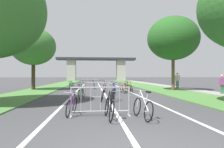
{
  "coord_description": "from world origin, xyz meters",
  "views": [
    {
      "loc": [
        -0.89,
        -3.68,
        1.46
      ],
      "look_at": [
        0.57,
        12.22,
        1.56
      ],
      "focal_mm": 33.09,
      "sensor_mm": 36.0,
      "label": 1
    }
  ],
  "objects_px": {
    "tree_left_oak_mid": "(33,47)",
    "bicycle_silver_8": "(143,107)",
    "crowd_barrier_fourth": "(88,84)",
    "bicycle_green_1": "(81,93)",
    "crowd_barrier_nearest": "(100,102)",
    "bicycle_teal_9": "(94,85)",
    "crowd_barrier_third": "(118,87)",
    "bicycle_yellow_5": "(131,88)",
    "tree_right_pine_near": "(173,38)",
    "bicycle_green_11": "(72,86)",
    "bicycle_blue_4": "(113,94)",
    "bicycle_orange_6": "(123,89)",
    "bicycle_purple_7": "(72,105)",
    "bicycle_red_3": "(104,88)",
    "bicycle_black_0": "(109,107)",
    "pedestrian_in_red_jacket": "(222,82)",
    "pedestrian_strolling": "(177,79)",
    "bicycle_black_10": "(126,88)",
    "bicycle_white_2": "(103,94)",
    "crowd_barrier_second": "(91,91)"
  },
  "relations": [
    {
      "from": "tree_left_oak_mid",
      "to": "bicycle_silver_8",
      "type": "xyz_separation_m",
      "value": [
        7.58,
        -14.25,
        -3.94
      ]
    },
    {
      "from": "crowd_barrier_fourth",
      "to": "bicycle_green_1",
      "type": "height_order",
      "value": "crowd_barrier_fourth"
    },
    {
      "from": "crowd_barrier_nearest",
      "to": "bicycle_teal_9",
      "type": "xyz_separation_m",
      "value": [
        -0.16,
        15.15,
        -0.16
      ]
    },
    {
      "from": "crowd_barrier_third",
      "to": "bicycle_yellow_5",
      "type": "distance_m",
      "value": 1.32
    },
    {
      "from": "tree_right_pine_near",
      "to": "bicycle_green_11",
      "type": "bearing_deg",
      "value": 164.99
    },
    {
      "from": "crowd_barrier_nearest",
      "to": "crowd_barrier_fourth",
      "type": "height_order",
      "value": "same"
    },
    {
      "from": "bicycle_blue_4",
      "to": "bicycle_orange_6",
      "type": "height_order",
      "value": "bicycle_blue_4"
    },
    {
      "from": "bicycle_green_1",
      "to": "bicycle_purple_7",
      "type": "xyz_separation_m",
      "value": [
        -0.06,
        -4.9,
        -0.01
      ]
    },
    {
      "from": "bicycle_blue_4",
      "to": "bicycle_purple_7",
      "type": "bearing_deg",
      "value": -102.73
    },
    {
      "from": "crowd_barrier_nearest",
      "to": "crowd_barrier_third",
      "type": "relative_size",
      "value": 0.99
    },
    {
      "from": "bicycle_red_3",
      "to": "bicycle_purple_7",
      "type": "xyz_separation_m",
      "value": [
        -1.74,
        -9.95,
        -0.01
      ]
    },
    {
      "from": "tree_left_oak_mid",
      "to": "bicycle_black_0",
      "type": "xyz_separation_m",
      "value": [
        6.46,
        -14.15,
        -3.93
      ]
    },
    {
      "from": "bicycle_yellow_5",
      "to": "bicycle_red_3",
      "type": "bearing_deg",
      "value": -178.59
    },
    {
      "from": "bicycle_red_3",
      "to": "bicycle_blue_4",
      "type": "relative_size",
      "value": 1.03
    },
    {
      "from": "tree_left_oak_mid",
      "to": "bicycle_orange_6",
      "type": "distance_m",
      "value": 10.2
    },
    {
      "from": "pedestrian_in_red_jacket",
      "to": "crowd_barrier_third",
      "type": "bearing_deg",
      "value": -15.63
    },
    {
      "from": "pedestrian_strolling",
      "to": "bicycle_teal_9",
      "type": "bearing_deg",
      "value": 157.06
    },
    {
      "from": "bicycle_yellow_5",
      "to": "bicycle_black_10",
      "type": "bearing_deg",
      "value": -176.17
    },
    {
      "from": "bicycle_black_0",
      "to": "bicycle_teal_9",
      "type": "bearing_deg",
      "value": 87.95
    },
    {
      "from": "bicycle_blue_4",
      "to": "bicycle_yellow_5",
      "type": "distance_m",
      "value": 6.35
    },
    {
      "from": "crowd_barrier_third",
      "to": "pedestrian_strolling",
      "type": "height_order",
      "value": "pedestrian_strolling"
    },
    {
      "from": "crowd_barrier_nearest",
      "to": "bicycle_white_2",
      "type": "bearing_deg",
      "value": 86.19
    },
    {
      "from": "bicycle_white_2",
      "to": "bicycle_green_11",
      "type": "xyz_separation_m",
      "value": [
        -2.77,
        9.88,
        -0.01
      ]
    },
    {
      "from": "crowd_barrier_nearest",
      "to": "bicycle_black_0",
      "type": "distance_m",
      "value": 0.56
    },
    {
      "from": "crowd_barrier_fourth",
      "to": "bicycle_silver_8",
      "type": "height_order",
      "value": "crowd_barrier_fourth"
    },
    {
      "from": "bicycle_purple_7",
      "to": "pedestrian_strolling",
      "type": "height_order",
      "value": "pedestrian_strolling"
    },
    {
      "from": "bicycle_orange_6",
      "to": "crowd_barrier_fourth",
      "type": "bearing_deg",
      "value": 112.64
    },
    {
      "from": "bicycle_orange_6",
      "to": "pedestrian_in_red_jacket",
      "type": "xyz_separation_m",
      "value": [
        7.2,
        -2.09,
        0.56
      ]
    },
    {
      "from": "crowd_barrier_nearest",
      "to": "bicycle_green_11",
      "type": "distance_m",
      "value": 14.51
    },
    {
      "from": "crowd_barrier_second",
      "to": "bicycle_teal_9",
      "type": "height_order",
      "value": "crowd_barrier_second"
    },
    {
      "from": "pedestrian_strolling",
      "to": "crowd_barrier_second",
      "type": "bearing_deg",
      "value": -150.96
    },
    {
      "from": "crowd_barrier_nearest",
      "to": "bicycle_silver_8",
      "type": "bearing_deg",
      "value": -22.12
    },
    {
      "from": "tree_right_pine_near",
      "to": "bicycle_orange_6",
      "type": "relative_size",
      "value": 4.34
    },
    {
      "from": "tree_right_pine_near",
      "to": "bicycle_red_3",
      "type": "relative_size",
      "value": 4.13
    },
    {
      "from": "tree_left_oak_mid",
      "to": "crowd_barrier_second",
      "type": "height_order",
      "value": "tree_left_oak_mid"
    },
    {
      "from": "bicycle_green_1",
      "to": "crowd_barrier_third",
      "type": "bearing_deg",
      "value": 66.23
    },
    {
      "from": "crowd_barrier_third",
      "to": "bicycle_yellow_5",
      "type": "bearing_deg",
      "value": 23.72
    },
    {
      "from": "tree_right_pine_near",
      "to": "crowd_barrier_nearest",
      "type": "height_order",
      "value": "tree_right_pine_near"
    },
    {
      "from": "bicycle_yellow_5",
      "to": "bicycle_black_10",
      "type": "relative_size",
      "value": 1.0
    },
    {
      "from": "bicycle_white_2",
      "to": "bicycle_purple_7",
      "type": "xyz_separation_m",
      "value": [
        -1.34,
        -4.03,
        -0.03
      ]
    },
    {
      "from": "crowd_barrier_fourth",
      "to": "pedestrian_in_red_jacket",
      "type": "height_order",
      "value": "pedestrian_in_red_jacket"
    },
    {
      "from": "crowd_barrier_third",
      "to": "bicycle_black_10",
      "type": "distance_m",
      "value": 0.93
    },
    {
      "from": "bicycle_black_0",
      "to": "bicycle_silver_8",
      "type": "relative_size",
      "value": 1.05
    },
    {
      "from": "crowd_barrier_fourth",
      "to": "bicycle_purple_7",
      "type": "distance_m",
      "value": 14.32
    },
    {
      "from": "bicycle_green_11",
      "to": "crowd_barrier_fourth",
      "type": "bearing_deg",
      "value": -155.85
    },
    {
      "from": "bicycle_orange_6",
      "to": "pedestrian_in_red_jacket",
      "type": "bearing_deg",
      "value": -23.07
    },
    {
      "from": "crowd_barrier_nearest",
      "to": "crowd_barrier_second",
      "type": "distance_m",
      "value": 4.92
    },
    {
      "from": "pedestrian_strolling",
      "to": "pedestrian_in_red_jacket",
      "type": "distance_m",
      "value": 6.79
    },
    {
      "from": "bicycle_silver_8",
      "to": "crowd_barrier_fourth",
      "type": "bearing_deg",
      "value": 90.43
    },
    {
      "from": "pedestrian_strolling",
      "to": "bicycle_green_1",
      "type": "bearing_deg",
      "value": -154.09
    }
  ]
}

